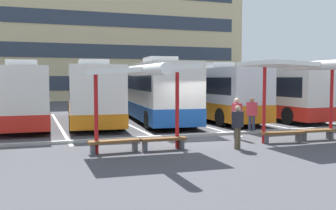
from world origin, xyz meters
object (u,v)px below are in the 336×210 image
at_px(coach_bus_0, 24,96).
at_px(waiting_passenger_1, 237,115).
at_px(coach_bus_2, 155,92).
at_px(waiting_shelter_2, 304,67).
at_px(coach_bus_3, 204,93).
at_px(bench_3, 163,141).
at_px(bench_2, 114,143).
at_px(bench_5, 317,132).
at_px(waiting_passenger_0, 252,113).
at_px(bench_4, 282,134).
at_px(coach_bus_1, 92,94).
at_px(waiting_shelter_1, 140,72).
at_px(waiting_passenger_3, 238,124).
at_px(coach_bus_4, 263,93).

xyz_separation_m(coach_bus_0, waiting_passenger_1, (8.73, -8.14, -0.60)).
relative_size(coach_bus_2, waiting_shelter_2, 2.28).
relative_size(coach_bus_2, coach_bus_3, 0.93).
bearing_deg(coach_bus_3, bench_3, -122.14).
relative_size(bench_2, waiting_shelter_2, 0.38).
bearing_deg(bench_5, coach_bus_2, 115.10).
bearing_deg(bench_2, waiting_passenger_0, 19.87).
height_order(coach_bus_2, bench_4, coach_bus_2).
distance_m(coach_bus_1, waiting_shelter_2, 12.13).
relative_size(waiting_shelter_1, bench_5, 2.59).
height_order(waiting_shelter_1, waiting_passenger_3, waiting_shelter_1).
bearing_deg(bench_2, bench_3, -2.41).
distance_m(coach_bus_3, bench_5, 9.82).
bearing_deg(waiting_shelter_1, coach_bus_4, 39.77).
bearing_deg(bench_4, waiting_shelter_2, -7.28).
xyz_separation_m(waiting_shelter_1, bench_5, (7.76, 0.09, -2.49)).
xyz_separation_m(waiting_shelter_1, waiting_passenger_3, (3.55, -0.62, -1.90)).
height_order(coach_bus_4, waiting_passenger_0, coach_bus_4).
bearing_deg(waiting_shelter_2, coach_bus_1, 126.11).
relative_size(coach_bus_1, bench_2, 5.98).
relative_size(coach_bus_0, coach_bus_3, 0.89).
bearing_deg(coach_bus_3, waiting_shelter_1, -125.55).
distance_m(bench_2, waiting_passenger_0, 7.62).
bearing_deg(waiting_shelter_1, waiting_passenger_1, 18.31).
bearing_deg(coach_bus_0, coach_bus_1, -1.71).
xyz_separation_m(bench_4, waiting_passenger_3, (-2.41, -0.61, 0.58)).
bearing_deg(coach_bus_0, waiting_passenger_0, -34.34).
distance_m(coach_bus_0, bench_2, 10.11).
bearing_deg(waiting_shelter_1, coach_bus_0, 112.19).
xyz_separation_m(waiting_shelter_2, waiting_passenger_1, (-2.10, 1.71, -2.02)).
bearing_deg(bench_4, coach_bus_2, 105.05).
bearing_deg(waiting_passenger_0, coach_bus_0, 145.66).
relative_size(bench_2, waiting_passenger_1, 1.04).
relative_size(coach_bus_0, coach_bus_2, 0.95).
bearing_deg(bench_4, bench_2, 178.48).
distance_m(coach_bus_4, waiting_shelter_1, 14.43).
height_order(coach_bus_3, waiting_passenger_0, coach_bus_3).
distance_m(coach_bus_1, bench_4, 11.53).
bearing_deg(bench_5, bench_2, 179.47).
distance_m(coach_bus_0, coach_bus_2, 7.45).
bearing_deg(bench_4, coach_bus_0, 135.55).
xyz_separation_m(coach_bus_2, bench_2, (-4.37, -9.07, -1.42)).
distance_m(coach_bus_0, waiting_passenger_0, 12.37).
xyz_separation_m(bench_4, bench_5, (1.80, 0.10, -0.00)).
distance_m(coach_bus_0, bench_3, 10.86).
distance_m(coach_bus_1, waiting_shelter_1, 9.68).
relative_size(coach_bus_4, bench_3, 6.85).
height_order(coach_bus_4, waiting_shelter_1, coach_bus_4).
height_order(coach_bus_0, bench_4, coach_bus_0).
distance_m(waiting_shelter_1, bench_4, 6.46).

